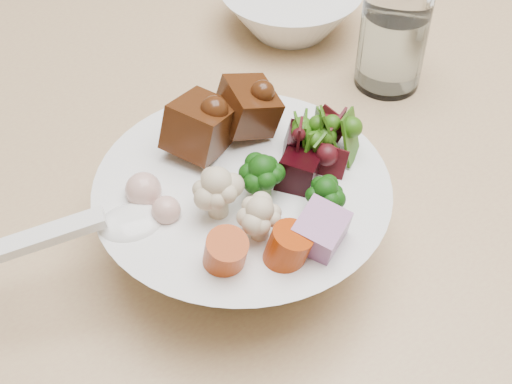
# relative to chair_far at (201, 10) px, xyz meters

# --- Properties ---
(chair_far) EXTENTS (0.58, 0.58, 0.92)m
(chair_far) POSITION_rel_chair_far_xyz_m (0.00, 0.00, 0.00)
(chair_far) COLOR tan
(chair_far) RESTS_ON ground
(food_bowl) EXTENTS (0.25, 0.25, 0.13)m
(food_bowl) POSITION_rel_chair_far_xyz_m (-0.21, -0.85, 0.34)
(food_bowl) COLOR white
(food_bowl) RESTS_ON dining_table
(soup_spoon) EXTENTS (0.15, 0.05, 0.03)m
(soup_spoon) POSITION_rel_chair_far_xyz_m (-0.33, -0.86, 0.37)
(soup_spoon) COLOR white
(soup_spoon) RESTS_ON food_bowl
(water_glass) EXTENTS (0.07, 0.07, 0.13)m
(water_glass) POSITION_rel_chair_far_xyz_m (0.02, -0.69, 0.35)
(water_glass) COLOR silver
(water_glass) RESTS_ON dining_table
(side_bowl) EXTENTS (0.17, 0.17, 0.06)m
(side_bowl) POSITION_rel_chair_far_xyz_m (-0.04, -0.55, 0.32)
(side_bowl) COLOR white
(side_bowl) RESTS_ON dining_table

